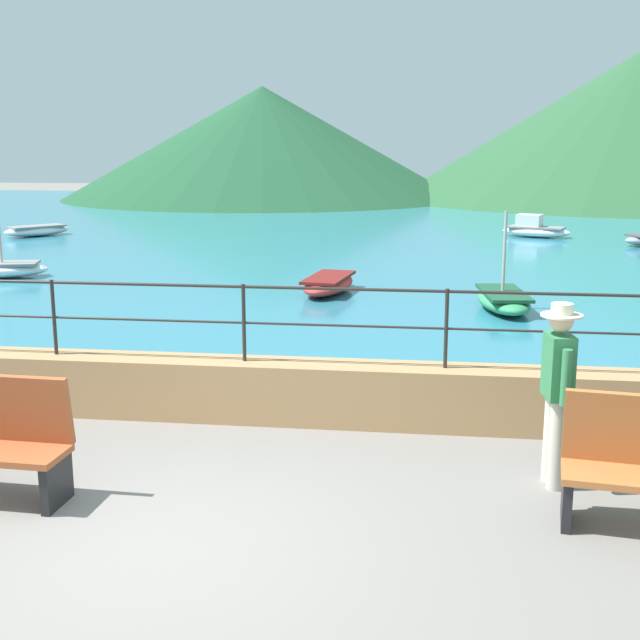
# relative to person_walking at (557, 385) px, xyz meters

# --- Properties ---
(ground_plane) EXTENTS (120.00, 120.00, 0.00)m
(ground_plane) POSITION_rel_person_walking_xyz_m (-3.30, -1.69, -0.98)
(ground_plane) COLOR slate
(promenade_wall) EXTENTS (20.00, 0.56, 0.70)m
(promenade_wall) POSITION_rel_person_walking_xyz_m (-3.30, 1.51, -0.63)
(promenade_wall) COLOR tan
(promenade_wall) RESTS_ON ground
(railing) EXTENTS (18.44, 0.04, 0.90)m
(railing) POSITION_rel_person_walking_xyz_m (-3.30, 1.51, 0.36)
(railing) COLOR #282623
(railing) RESTS_ON promenade_wall
(lake_water) EXTENTS (64.00, 44.32, 0.06)m
(lake_water) POSITION_rel_person_walking_xyz_m (-3.30, 24.15, -0.95)
(lake_water) COLOR teal
(lake_water) RESTS_ON ground
(hill_secondary) EXTENTS (23.54, 23.54, 6.47)m
(hill_secondary) POSITION_rel_person_walking_xyz_m (-11.14, 41.10, 2.26)
(hill_secondary) COLOR #1E4C2D
(hill_secondary) RESTS_ON ground
(person_walking) EXTENTS (0.38, 0.57, 1.75)m
(person_walking) POSITION_rel_person_walking_xyz_m (0.00, 0.00, 0.00)
(person_walking) COLOR beige
(person_walking) RESTS_ON ground
(boat_1) EXTENTS (1.16, 2.39, 1.88)m
(boat_1) POSITION_rel_person_walking_xyz_m (0.21, 8.20, -0.72)
(boat_1) COLOR #338C59
(boat_1) RESTS_ON lake_water
(boat_2) EXTENTS (2.47, 1.68, 0.76)m
(boat_2) POSITION_rel_person_walking_xyz_m (2.31, 21.24, -0.65)
(boat_2) COLOR white
(boat_2) RESTS_ON lake_water
(boat_3) EXTENTS (1.20, 2.40, 0.36)m
(boat_3) POSITION_rel_person_walking_xyz_m (-3.32, 9.62, -0.72)
(boat_3) COLOR red
(boat_3) RESTS_ON lake_water
(boat_5) EXTENTS (2.14, 2.36, 0.36)m
(boat_5) POSITION_rel_person_walking_xyz_m (-14.65, 19.27, -0.72)
(boat_5) COLOR white
(boat_5) RESTS_ON lake_water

